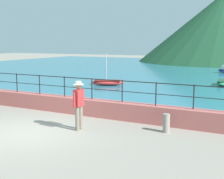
{
  "coord_description": "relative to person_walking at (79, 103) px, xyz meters",
  "views": [
    {
      "loc": [
        7.12,
        -7.48,
        3.08
      ],
      "look_at": [
        1.41,
        3.7,
        1.1
      ],
      "focal_mm": 47.82,
      "sensor_mm": 36.0,
      "label": 1
    }
  ],
  "objects": [
    {
      "name": "person_walking",
      "position": [
        0.0,
        0.0,
        0.0
      ],
      "size": [
        0.38,
        0.57,
        1.75
      ],
      "color": "slate",
      "rests_on": "ground"
    },
    {
      "name": "railing",
      "position": [
        -1.4,
        2.05,
        0.33
      ],
      "size": [
        18.44,
        0.04,
        0.9
      ],
      "color": "black",
      "rests_on": "promenade_wall"
    },
    {
      "name": "ground_plane",
      "position": [
        -1.4,
        -1.15,
        -0.98
      ],
      "size": [
        120.0,
        120.0,
        0.0
      ],
      "primitive_type": "plane",
      "color": "gray"
    },
    {
      "name": "lake_water",
      "position": [
        -1.4,
        24.69,
        -0.95
      ],
      "size": [
        64.0,
        44.32,
        0.06
      ],
      "primitive_type": "cube",
      "color": "teal",
      "rests_on": "ground"
    },
    {
      "name": "promenade_wall",
      "position": [
        -1.4,
        2.05,
        -0.63
      ],
      "size": [
        20.0,
        0.56,
        0.7
      ],
      "primitive_type": "cube",
      "color": "#BC605B",
      "rests_on": "ground"
    },
    {
      "name": "boat_1",
      "position": [
        -4.19,
        10.08,
        -0.71
      ],
      "size": [
        2.47,
        1.69,
        2.27
      ],
      "color": "red",
      "rests_on": "lake_water"
    },
    {
      "name": "bollard",
      "position": [
        2.85,
        1.12,
        -0.65
      ],
      "size": [
        0.24,
        0.24,
        0.65
      ],
      "primitive_type": "cylinder",
      "color": "gray",
      "rests_on": "ground"
    },
    {
      "name": "boat_0",
      "position": [
        3.23,
        13.86,
        -0.72
      ],
      "size": [
        1.01,
        2.34,
        0.36
      ],
      "color": "#338C59",
      "rests_on": "lake_water"
    }
  ]
}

